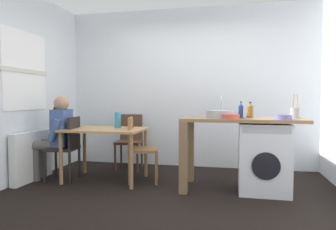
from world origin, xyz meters
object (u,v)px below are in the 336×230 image
Objects in this scene: chair_spare_by_wall at (130,138)px; colander at (283,117)px; vase at (118,120)px; mixing_bowl at (231,116)px; dining_table at (105,135)px; seated_person at (56,133)px; utensil_crock at (295,113)px; washing_machine at (264,157)px; bottle_squat_brown at (250,111)px; chair_opposite at (138,146)px; bottle_tall_green at (241,110)px; chair_person_seat at (67,144)px.

chair_spare_by_wall is 4.50× the size of colander.
mixing_bowl is at bearing -13.35° from vase.
dining_table is 4.80× the size of vase.
seated_person is 3.24m from utensil_crock.
dining_table is 1.28× the size of washing_machine.
bottle_squat_brown is at bearing -2.91° from vase.
mixing_bowl reaches higher than vase.
mixing_bowl is 0.59m from colander.
chair_opposite is at bearing 179.02° from bottle_squat_brown.
seated_person is at bearing -170.99° from dining_table.
bottle_tall_green is at bearing 156.71° from washing_machine.
washing_machine is at bearing 151.43° from chair_spare_by_wall.
seated_person is 0.90m from vase.
vase is (-1.83, 0.09, -0.16)m from bottle_squat_brown.
mixing_bowl reaches higher than dining_table.
chair_person_seat is at bearing -170.67° from dining_table.
dining_table is 0.50m from chair_opposite.
bottle_tall_green is (2.57, 0.15, 0.34)m from seated_person.
dining_table is 3.67× the size of utensil_crock.
dining_table is 1.22× the size of chair_spare_by_wall.
washing_machine is at bearing -5.18° from vase.
vase reaches higher than chair_spare_by_wall.
chair_opposite is 4.50× the size of colander.
bottle_tall_green is at bearing -94.85° from chair_person_seat.
chair_opposite is 0.48m from vase.
chair_spare_by_wall is 2.23m from washing_machine.
dining_table is 2.37m from colander.
mixing_bowl is at bearing -161.96° from utensil_crock.
seated_person reaches higher than vase.
seated_person reaches higher than bottle_tall_green.
chair_opposite is 1.00× the size of chair_spare_by_wall.
bottle_tall_green is at bearing 76.74° from chair_opposite.
bottle_squat_brown is (1.89, -0.77, 0.50)m from chair_spare_by_wall.
chair_person_seat and chair_opposite have the same top height.
chair_spare_by_wall is 2.60m from utensil_crock.
utensil_crock is at bearing -6.01° from bottle_tall_green.
dining_table is 5.50× the size of bottle_squat_brown.
bottle_squat_brown is (2.69, 0.12, 0.34)m from seated_person.
dining_table is 1.80m from mixing_bowl.
bottle_squat_brown is at bearing 75.48° from chair_opposite.
colander is (0.59, -0.02, -0.00)m from mixing_bowl.
bottle_tall_green reaches higher than chair_person_seat.
washing_machine is 4.28× the size of mixing_bowl.
bottle_squat_brown reaches higher than dining_table.
chair_opposite is 1.59m from bottle_squat_brown.
utensil_crock is (2.04, -0.06, 0.48)m from chair_opposite.
mixing_bowl is (-0.40, -0.20, 0.52)m from washing_machine.
utensil_crock is (0.65, -0.07, -0.02)m from bottle_tall_green.
bottle_squat_brown is at bearing 152.05° from washing_machine.
bottle_squat_brown reaches higher than mixing_bowl.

